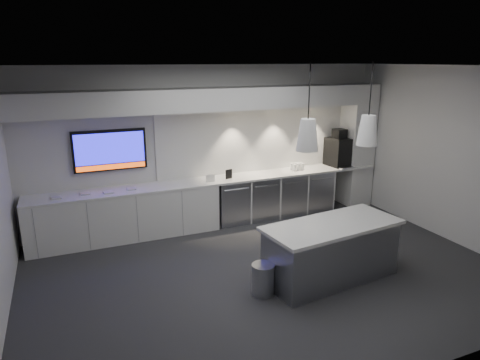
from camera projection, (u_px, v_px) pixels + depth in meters
name	position (u px, v px, depth m)	size (l,w,h in m)	color
floor	(269.00, 273.00, 6.42)	(7.00, 7.00, 0.00)	#2C2D2F
ceiling	(273.00, 66.00, 5.60)	(7.00, 7.00, 0.00)	black
wall_back	(212.00, 145.00, 8.23)	(7.00, 7.00, 0.00)	silver
wall_front	(398.00, 245.00, 3.80)	(7.00, 7.00, 0.00)	silver
wall_right	(453.00, 155.00, 7.33)	(7.00, 7.00, 0.00)	silver
back_counter	(218.00, 180.00, 8.11)	(6.80, 0.65, 0.04)	silver
left_base_cabinets	(126.00, 215.00, 7.57)	(3.30, 0.63, 0.86)	silver
fridge_unit_a	(230.00, 201.00, 8.33)	(0.60, 0.61, 0.85)	#95979D
fridge_unit_b	(260.00, 197.00, 8.56)	(0.60, 0.61, 0.85)	#95979D
fridge_unit_c	(287.00, 194.00, 8.80)	(0.60, 0.61, 0.85)	#95979D
fridge_unit_d	(313.00, 190.00, 9.03)	(0.60, 0.61, 0.85)	#95979D
backsplash	(268.00, 138.00, 8.65)	(4.60, 0.03, 1.30)	silver
soffit	(216.00, 99.00, 7.72)	(6.90, 0.60, 0.40)	silver
column	(357.00, 145.00, 9.22)	(0.55, 0.55, 2.60)	silver
wall_tv	(110.00, 150.00, 7.45)	(1.25, 0.07, 0.72)	black
island	(331.00, 251.00, 6.15)	(2.10, 1.09, 0.85)	#95979D
bin	(263.00, 279.00, 5.78)	(0.31, 0.31, 0.44)	#95979D
coffee_machine	(339.00, 151.00, 9.07)	(0.48, 0.64, 0.78)	black
sign_black	(229.00, 174.00, 8.11)	(0.14, 0.02, 0.18)	black
sign_white	(210.00, 178.00, 7.90)	(0.18, 0.02, 0.14)	silver
cup_cluster	(297.00, 167.00, 8.74)	(0.26, 0.17, 0.14)	white
tray_a	(56.00, 198.00, 6.97)	(0.16, 0.16, 0.03)	#BCBCBC
tray_b	(85.00, 193.00, 7.19)	(0.16, 0.16, 0.03)	#BCBCBC
tray_c	(108.00, 192.00, 7.26)	(0.16, 0.16, 0.03)	#BCBCBC
tray_d	(131.00, 189.00, 7.46)	(0.16, 0.16, 0.03)	#BCBCBC
pendant_left	(307.00, 135.00, 5.50)	(0.29, 0.29, 1.12)	silver
pendant_right	(368.00, 130.00, 5.86)	(0.29, 0.29, 1.12)	silver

